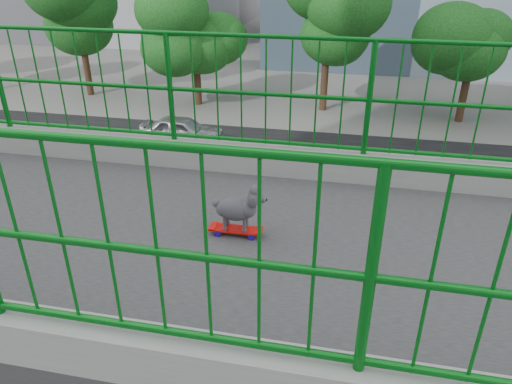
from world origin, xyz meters
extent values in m
cube|color=black|center=(-13.00, 0.00, 0.01)|extent=(18.00, 90.00, 0.02)
cylinder|color=black|center=(-26.40, -12.00, 1.49)|extent=(0.44, 0.44, 2.97)
ellipsoid|color=#103C12|center=(-26.40, -12.00, 5.01)|extent=(4.80, 4.80, 4.08)
cylinder|color=black|center=(-25.80, -4.00, 1.36)|extent=(0.44, 0.44, 2.73)
ellipsoid|color=#103C12|center=(-25.80, -4.00, 4.51)|extent=(4.20, 4.20, 3.57)
cylinder|color=black|center=(-26.20, 4.00, 1.43)|extent=(0.44, 0.44, 2.87)
ellipsoid|color=#103C12|center=(-26.20, 4.00, 4.82)|extent=(4.60, 4.60, 3.91)
cylinder|color=black|center=(-25.60, 12.00, 1.33)|extent=(0.44, 0.44, 2.66)
ellipsoid|color=#103C12|center=(-25.60, 12.00, 4.36)|extent=(4.00, 4.00, 3.40)
cube|color=red|center=(-0.13, 4.99, 7.05)|extent=(0.14, 0.45, 0.01)
cube|color=#99999E|center=(-0.13, 4.85, 7.04)|extent=(0.08, 0.03, 0.02)
cylinder|color=#1D0696|center=(-0.18, 4.85, 7.03)|extent=(0.02, 0.05, 0.05)
sphere|color=yellow|center=(-0.18, 4.85, 7.03)|extent=(0.02, 0.02, 0.02)
cylinder|color=#1D0696|center=(-0.07, 4.85, 7.03)|extent=(0.02, 0.05, 0.05)
sphere|color=yellow|center=(-0.07, 4.85, 7.03)|extent=(0.02, 0.02, 0.02)
cube|color=#99999E|center=(-0.13, 5.14, 7.04)|extent=(0.08, 0.03, 0.02)
cylinder|color=#1D0696|center=(-0.19, 5.14, 7.03)|extent=(0.02, 0.05, 0.05)
sphere|color=yellow|center=(-0.19, 5.14, 7.03)|extent=(0.02, 0.02, 0.02)
cylinder|color=#1D0696|center=(-0.07, 5.14, 7.03)|extent=(0.02, 0.05, 0.05)
sphere|color=yellow|center=(-0.07, 5.14, 7.03)|extent=(0.02, 0.02, 0.02)
ellipsoid|color=#28262A|center=(-0.13, 4.99, 7.24)|extent=(0.19, 0.30, 0.20)
sphere|color=#28262A|center=(-0.13, 5.16, 7.37)|extent=(0.13, 0.13, 0.13)
sphere|color=black|center=(-0.13, 5.25, 7.35)|extent=(0.02, 0.02, 0.02)
sphere|color=#28262A|center=(-0.13, 4.83, 7.28)|extent=(0.07, 0.07, 0.07)
cylinder|color=#28262A|center=(-0.17, 5.08, 7.12)|extent=(0.03, 0.03, 0.12)
cylinder|color=#28262A|center=(-0.09, 5.08, 7.12)|extent=(0.03, 0.03, 0.12)
cylinder|color=#28262A|center=(-0.17, 4.91, 7.12)|extent=(0.03, 0.03, 0.12)
cylinder|color=#28262A|center=(-0.09, 4.91, 7.12)|extent=(0.03, 0.03, 0.12)
imported|color=#97979C|center=(-18.80, -2.58, 0.74)|extent=(1.74, 4.32, 1.47)
camera|label=1|loc=(3.17, 5.85, 9.15)|focal=33.62mm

